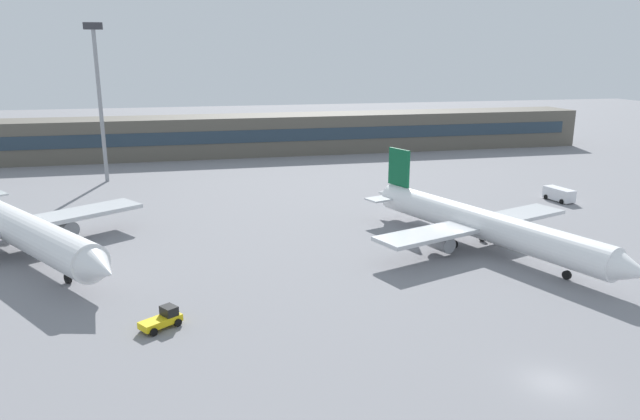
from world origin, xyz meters
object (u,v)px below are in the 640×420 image
baggage_tug_yellow (163,319)px  airplane_mid (15,227)px  airplane_near (483,225)px  floodlight_tower_west (99,93)px  service_van_white (559,194)px

baggage_tug_yellow → airplane_mid: bearing=125.9°
airplane_near → airplane_mid: 55.03m
baggage_tug_yellow → floodlight_tower_west: bearing=100.1°
airplane_near → baggage_tug_yellow: (-37.00, -13.03, -2.29)m
airplane_near → floodlight_tower_west: bearing=133.2°
floodlight_tower_west → baggage_tug_yellow: bearing=-79.9°
airplane_mid → baggage_tug_yellow: airplane_mid is taller
service_van_white → baggage_tug_yellow: bearing=-151.9°
airplane_mid → floodlight_tower_west: size_ratio=1.42×
airplane_mid → service_van_white: airplane_mid is taller
airplane_mid → baggage_tug_yellow: (17.02, -23.52, -2.65)m
floodlight_tower_west → airplane_mid: bearing=-97.5°
airplane_mid → service_van_white: bearing=6.5°
airplane_near → service_van_white: bearing=39.2°
baggage_tug_yellow → service_van_white: size_ratio=0.70×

